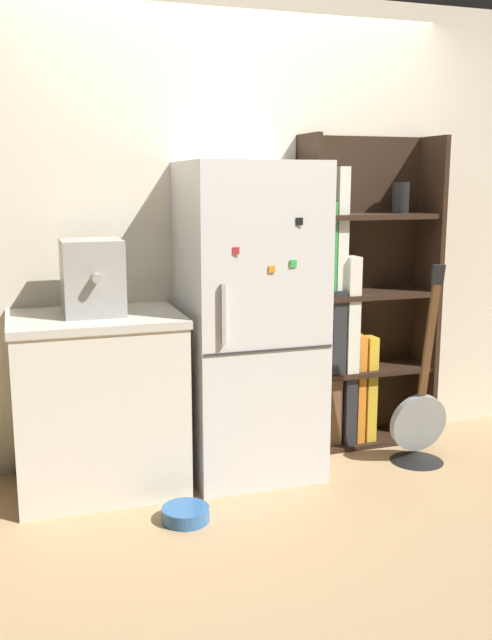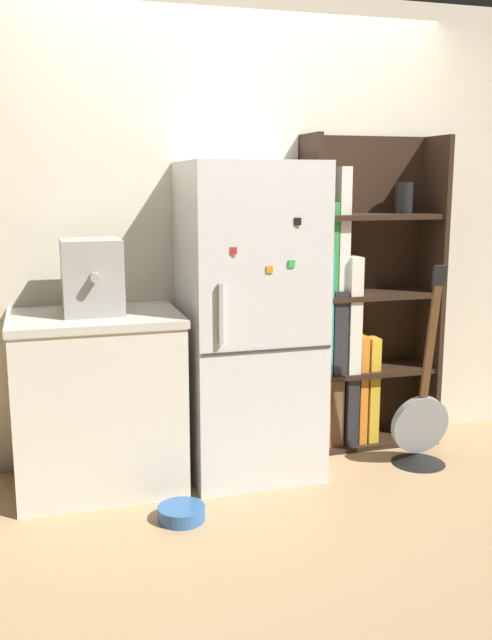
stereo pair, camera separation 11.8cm
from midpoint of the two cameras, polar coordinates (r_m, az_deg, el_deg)
ground_plane at (r=3.97m, az=1.63°, el=-12.39°), size 16.00×16.00×0.00m
wall_back at (r=4.11m, az=-0.33°, el=7.15°), size 8.00×0.05×2.60m
refrigerator at (r=3.84m, az=1.11°, el=-0.06°), size 0.69×0.67×1.68m
bookshelf at (r=4.28m, az=9.19°, el=0.16°), size 0.82×0.31×1.84m
kitchen_counter at (r=3.79m, az=-10.90°, el=-6.35°), size 0.86×0.64×0.92m
espresso_machine at (r=3.66m, az=-11.33°, el=3.42°), size 0.30×0.36×0.38m
guitar at (r=4.21m, az=14.53°, el=-8.93°), size 0.34×0.31×1.15m
pet_bowl at (r=3.50m, az=-4.19°, el=-15.10°), size 0.23×0.23×0.07m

